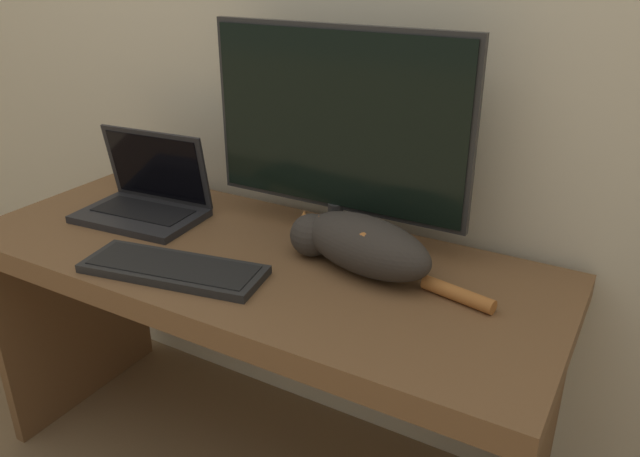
% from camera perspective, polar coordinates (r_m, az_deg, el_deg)
% --- Properties ---
extents(desk, '(1.51, 0.61, 0.71)m').
position_cam_1_polar(desk, '(1.62, -6.00, -6.84)').
color(desk, brown).
rests_on(desk, ground_plane).
extents(monitor, '(0.68, 0.19, 0.54)m').
position_cam_1_polar(monitor, '(1.52, 1.55, 8.81)').
color(monitor, '#282828').
rests_on(monitor, desk).
extents(laptop, '(0.35, 0.25, 0.23)m').
position_cam_1_polar(laptop, '(1.81, -15.66, 2.53)').
color(laptop, '#232326').
rests_on(laptop, desk).
extents(external_keyboard, '(0.45, 0.23, 0.02)m').
position_cam_1_polar(external_keyboard, '(1.49, -13.25, -3.61)').
color(external_keyboard, black).
rests_on(external_keyboard, desk).
extents(cat, '(0.52, 0.21, 0.13)m').
position_cam_1_polar(cat, '(1.44, 3.70, -1.37)').
color(cat, '#332D28').
rests_on(cat, desk).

